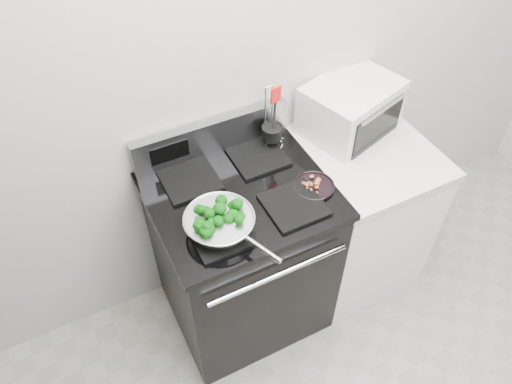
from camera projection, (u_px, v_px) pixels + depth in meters
back_wall at (267, 58)px, 2.19m from camera, size 4.00×0.02×2.70m
gas_range at (242, 255)px, 2.52m from camera, size 0.79×0.69×1.13m
counter at (355, 213)px, 2.75m from camera, size 0.62×0.68×0.92m
skillet at (220, 222)px, 2.00m from camera, size 0.29×0.44×0.06m
broccoli_pile at (219, 219)px, 1.99m from camera, size 0.23×0.23×0.08m
bacon_plate at (314, 184)px, 2.19m from camera, size 0.18×0.18×0.04m
utensil_holder at (272, 135)px, 2.35m from camera, size 0.11×0.11×0.34m
toaster_oven at (351, 107)px, 2.44m from camera, size 0.52×0.45×0.26m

